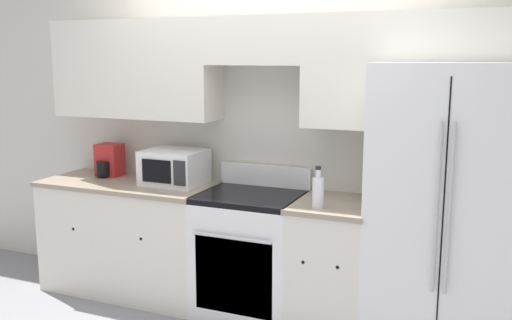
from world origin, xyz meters
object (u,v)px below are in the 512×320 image
Objects in this scene: oven_range at (251,253)px; refrigerator at (448,208)px; microwave at (174,167)px; bottle at (318,191)px.

oven_range is 1.42m from refrigerator.
microwave is 1.25m from bottle.
oven_range is 0.80m from bottle.
bottle reaches higher than microwave.
bottle is at bearing -17.94° from oven_range.
refrigerator reaches higher than oven_range.
bottle is at bearing -11.66° from microwave.
refrigerator is 4.12× the size of microwave.
microwave is at bearing 173.72° from oven_range.
bottle is (1.22, -0.25, -0.02)m from microwave.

